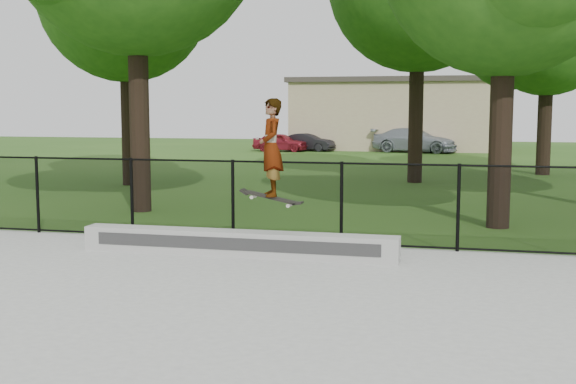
# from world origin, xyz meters

# --- Properties ---
(ground) EXTENTS (100.00, 100.00, 0.00)m
(ground) POSITION_xyz_m (0.00, 0.00, 0.00)
(ground) COLOR #275217
(ground) RESTS_ON ground
(concrete_slab) EXTENTS (14.00, 12.00, 0.06)m
(concrete_slab) POSITION_xyz_m (0.00, 0.00, 0.03)
(concrete_slab) COLOR #9C9D98
(concrete_slab) RESTS_ON ground
(grind_ledge) EXTENTS (5.35, 0.40, 0.41)m
(grind_ledge) POSITION_xyz_m (-1.55, 4.70, 0.26)
(grind_ledge) COLOR #A1A29D
(grind_ledge) RESTS_ON concrete_slab
(car_a) EXTENTS (3.24, 1.52, 1.08)m
(car_a) POSITION_xyz_m (-8.22, 34.00, 0.54)
(car_a) COLOR maroon
(car_a) RESTS_ON ground
(car_b) EXTENTS (2.98, 1.67, 1.02)m
(car_b) POSITION_xyz_m (-6.74, 34.74, 0.51)
(car_b) COLOR black
(car_b) RESTS_ON ground
(car_c) EXTENTS (4.64, 2.74, 1.37)m
(car_c) POSITION_xyz_m (-0.60, 34.82, 0.69)
(car_c) COLOR gray
(car_c) RESTS_ON ground
(skater_airborne) EXTENTS (0.83, 0.67, 1.73)m
(skater_airborne) POSITION_xyz_m (-0.93, 4.59, 1.82)
(skater_airborne) COLOR black
(skater_airborne) RESTS_ON ground
(chainlink_fence) EXTENTS (16.06, 0.06, 1.50)m
(chainlink_fence) POSITION_xyz_m (0.00, 5.90, 0.81)
(chainlink_fence) COLOR black
(chainlink_fence) RESTS_ON concrete_slab
(distant_building) EXTENTS (12.40, 6.40, 4.30)m
(distant_building) POSITION_xyz_m (-2.00, 38.00, 2.16)
(distant_building) COLOR tan
(distant_building) RESTS_ON ground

